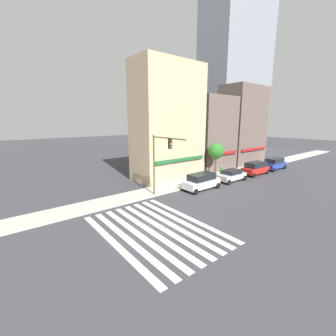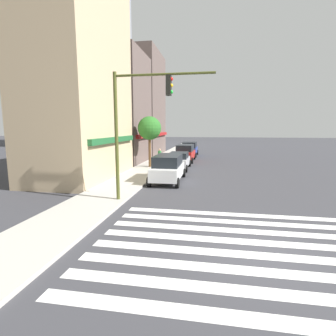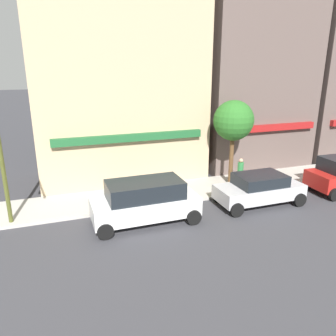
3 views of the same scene
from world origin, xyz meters
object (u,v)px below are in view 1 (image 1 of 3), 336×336
Objects in this scene: street_tree at (216,151)px; pedestrian_green_top at (221,171)px; suv_red at (255,168)px; sedan_silver at (232,175)px; suv_blue at (274,163)px; traffic_signal at (160,156)px; suv_white at (201,181)px.

pedestrian_green_top is at bearing -87.47° from street_tree.
street_tree is at bearing 156.13° from suv_red.
sedan_silver is 1.86m from pedestrian_green_top.
suv_red is at bearing 179.85° from suv_blue.
traffic_signal is 17.86m from suv_red.
suv_red is 5.82m from suv_blue.
suv_red reaches higher than pedestrian_green_top.
pedestrian_green_top is (-5.90, 1.84, 0.04)m from suv_red.
suv_white is 0.98× the size of street_tree.
suv_blue is 12.41m from street_tree.
suv_red reaches higher than sedan_silver.
street_tree is (-11.76, 2.80, 2.78)m from suv_blue.
pedestrian_green_top is (11.60, 1.27, -3.45)m from traffic_signal.
sedan_silver is 4.08m from street_tree.
suv_red is (11.84, 0.00, 0.00)m from suv_white.
traffic_signal is 1.50× the size of sedan_silver.
suv_blue is at bearing 0.26° from sedan_silver.
pedestrian_green_top is (-11.72, 1.84, 0.04)m from suv_blue.
suv_blue is 2.66× the size of pedestrian_green_top.
street_tree is at bearing 10.88° from traffic_signal.
sedan_silver is at bearing -2.85° from traffic_signal.
suv_red is 1.01× the size of suv_blue.
pedestrian_green_top is 2.90m from street_tree.
street_tree is (5.90, 2.80, 2.78)m from suv_white.
traffic_signal is 11.80m from street_tree.
suv_blue is at bearing -13.39° from street_tree.
suv_blue is (5.82, 0.00, 0.00)m from suv_red.
traffic_signal reaches higher than pedestrian_green_top.
suv_red is 0.99× the size of street_tree.
suv_red is at bearing -25.22° from street_tree.
suv_blue is at bearing 1.34° from suv_red.
suv_white and suv_red have the same top height.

